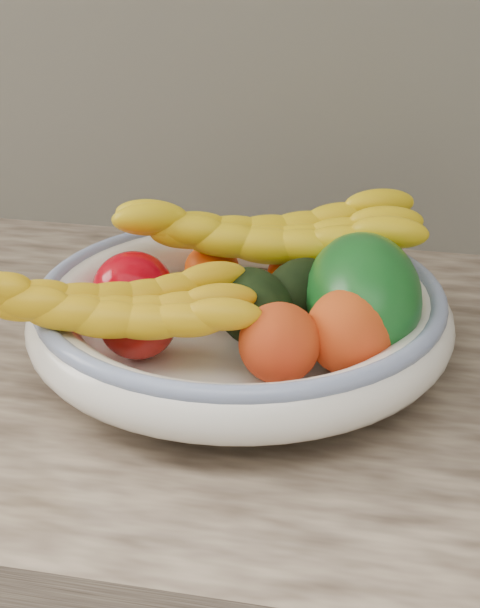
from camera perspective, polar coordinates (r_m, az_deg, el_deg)
name	(u,v)px	position (r m, az deg, el deg)	size (l,w,h in m)	color
fruit_bowl	(240,315)	(0.86, 0.00, -0.69)	(0.39, 0.39, 0.08)	white
clementine_back_left	(212,269)	(0.94, -1.74, 2.16)	(0.06, 0.06, 0.05)	#F34C05
clementine_back_right	(294,274)	(0.93, 3.33, 1.86)	(0.05, 0.05, 0.05)	#EA4904
tomato_left	(133,288)	(0.89, -6.57, 0.99)	(0.08, 0.08, 0.07)	#B2000C
tomato_near_left	(138,324)	(0.82, -6.28, -1.24)	(0.07, 0.07, 0.06)	#A1130F
avocado_center	(254,307)	(0.84, 0.84, -0.17)	(0.07, 0.10, 0.07)	black
avocado_right	(300,293)	(0.87, 3.70, 0.70)	(0.06, 0.09, 0.06)	black
green_mango	(363,297)	(0.84, 7.52, 0.45)	(0.10, 0.15, 0.11)	#0E4D16
peach_front	(279,343)	(0.77, 2.43, -2.40)	(0.07, 0.07, 0.07)	#DB5F17
peach_right	(350,332)	(0.79, 6.76, -1.69)	(0.08, 0.08, 0.08)	orange
banana_bunch_back	(267,243)	(0.92, 1.66, 3.76)	(0.32, 0.12, 0.09)	yellow
banana_bunch_front	(108,314)	(0.79, -8.09, -0.63)	(0.27, 0.11, 0.07)	gold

